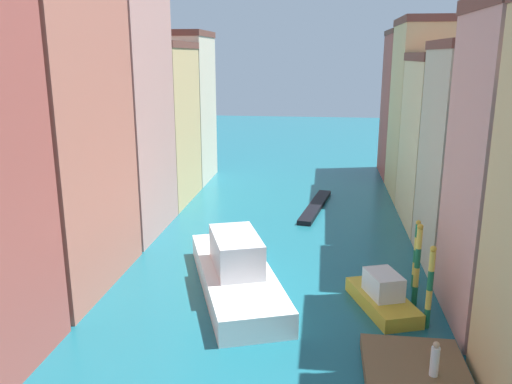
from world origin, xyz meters
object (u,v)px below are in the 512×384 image
person_on_dock (435,360)px  gondola_black (315,206)px  mooring_pole_1 (417,264)px  mooring_pole_0 (430,286)px  motorboat_0 (383,296)px  waterfront_dock (418,382)px  mooring_pole_2 (416,253)px  vaporetto_white (236,271)px

person_on_dock → gondola_black: (-5.25, 25.33, -1.07)m
mooring_pole_1 → mooring_pole_0: bearing=-84.9°
person_on_dock → motorboat_0: (-1.35, 6.78, -0.54)m
person_on_dock → mooring_pole_1: 7.51m
waterfront_dock → mooring_pole_2: size_ratio=1.51×
person_on_dock → gondola_black: size_ratio=0.15×
mooring_pole_0 → mooring_pole_1: mooring_pole_1 is taller
mooring_pole_1 → mooring_pole_2: size_ratio=1.13×
vaporetto_white → gondola_black: bearing=76.1°
mooring_pole_1 → motorboat_0: (-1.78, -0.64, -1.66)m
mooring_pole_1 → gondola_black: mooring_pole_1 is taller
mooring_pole_0 → motorboat_0: bearing=138.2°
waterfront_dock → mooring_pole_1: (1.04, 7.53, 2.10)m
mooring_pole_0 → vaporetto_white: size_ratio=0.34×
mooring_pole_2 → person_on_dock: bearing=-94.5°
mooring_pole_2 → motorboat_0: (-2.11, -2.99, -1.39)m
person_on_dock → motorboat_0: person_on_dock is taller
waterfront_dock → person_on_dock: bearing=10.8°
waterfront_dock → mooring_pole_0: (1.25, 5.10, 1.95)m
mooring_pole_0 → gondola_black: bearing=106.2°
mooring_pole_0 → mooring_pole_1: size_ratio=0.93×
vaporetto_white → motorboat_0: 8.28m
mooring_pole_0 → vaporetto_white: mooring_pole_0 is taller
mooring_pole_2 → mooring_pole_0: bearing=-91.3°
mooring_pole_0 → vaporetto_white: 10.69m
person_on_dock → mooring_pole_0: 5.12m
person_on_dock → mooring_pole_2: mooring_pole_2 is taller
mooring_pole_2 → motorboat_0: bearing=-125.2°
person_on_dock → motorboat_0: 6.93m
mooring_pole_2 → gondola_black: size_ratio=0.40×
mooring_pole_2 → vaporetto_white: mooring_pole_2 is taller
mooring_pole_2 → vaporetto_white: bearing=-170.8°
mooring_pole_1 → gondola_black: bearing=107.6°
waterfront_dock → mooring_pole_0: size_ratio=1.43×
mooring_pole_0 → motorboat_0: mooring_pole_0 is taller
vaporetto_white → person_on_dock: bearing=-40.4°
vaporetto_white → gondola_black: size_ratio=1.24×
waterfront_dock → motorboat_0: (-0.75, 6.89, 0.44)m
mooring_pole_1 → gondola_black: (-5.69, 17.92, -2.18)m
person_on_dock → mooring_pole_0: (0.65, 4.99, 0.96)m
motorboat_0 → waterfront_dock: bearing=-83.8°
gondola_black → motorboat_0: motorboat_0 is taller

